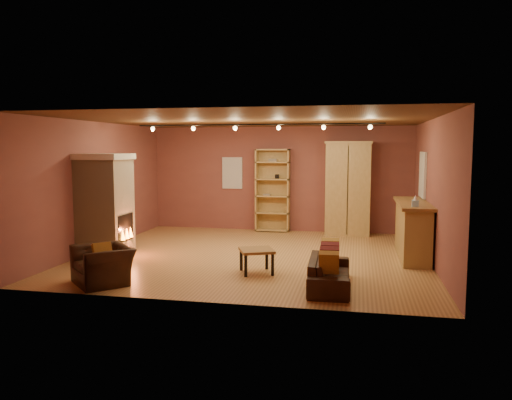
% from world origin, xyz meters
% --- Properties ---
extents(floor, '(7.00, 7.00, 0.00)m').
position_xyz_m(floor, '(0.00, 0.00, 0.00)').
color(floor, olive).
rests_on(floor, ground).
extents(ceiling, '(7.00, 7.00, 0.00)m').
position_xyz_m(ceiling, '(0.00, 0.00, 2.80)').
color(ceiling, '#55351A').
rests_on(ceiling, back_wall).
extents(back_wall, '(7.00, 0.02, 2.80)m').
position_xyz_m(back_wall, '(0.00, 3.25, 1.40)').
color(back_wall, brown).
rests_on(back_wall, floor).
extents(left_wall, '(0.02, 6.50, 2.80)m').
position_xyz_m(left_wall, '(-3.50, 0.00, 1.40)').
color(left_wall, brown).
rests_on(left_wall, floor).
extents(right_wall, '(0.02, 6.50, 2.80)m').
position_xyz_m(right_wall, '(3.50, 0.00, 1.40)').
color(right_wall, brown).
rests_on(right_wall, floor).
extents(fireplace, '(1.01, 0.98, 2.12)m').
position_xyz_m(fireplace, '(-3.04, -0.60, 1.06)').
color(fireplace, '#C5B089').
rests_on(fireplace, floor).
extents(back_window, '(0.56, 0.04, 0.86)m').
position_xyz_m(back_window, '(-1.30, 3.23, 1.55)').
color(back_window, beige).
rests_on(back_window, back_wall).
extents(bookcase, '(0.90, 0.35, 2.21)m').
position_xyz_m(bookcase, '(-0.15, 3.13, 1.12)').
color(bookcase, tan).
rests_on(bookcase, floor).
extents(armoire, '(1.18, 0.67, 2.40)m').
position_xyz_m(armoire, '(1.83, 2.94, 1.21)').
color(armoire, tan).
rests_on(armoire, floor).
extents(bar_counter, '(0.63, 2.38, 1.14)m').
position_xyz_m(bar_counter, '(3.20, 0.54, 0.58)').
color(bar_counter, '#A88A4D').
rests_on(bar_counter, floor).
extents(tissue_box, '(0.11, 0.11, 0.21)m').
position_xyz_m(tissue_box, '(3.15, -0.29, 1.23)').
color(tissue_box, '#8EC0E3').
rests_on(tissue_box, bar_counter).
extents(right_window, '(0.05, 0.90, 1.00)m').
position_xyz_m(right_window, '(3.47, 1.40, 1.65)').
color(right_window, beige).
rests_on(right_window, right_wall).
extents(loveseat, '(0.53, 1.65, 0.71)m').
position_xyz_m(loveseat, '(1.66, -2.09, 0.34)').
color(loveseat, black).
rests_on(loveseat, floor).
extents(armchair, '(1.12, 1.11, 0.83)m').
position_xyz_m(armchair, '(-2.02, -2.62, 0.42)').
color(armchair, black).
rests_on(armchair, floor).
extents(coffee_table, '(0.75, 0.75, 0.44)m').
position_xyz_m(coffee_table, '(0.33, -1.43, 0.37)').
color(coffee_table, olive).
rests_on(coffee_table, floor).
extents(track_rail, '(5.20, 0.09, 0.13)m').
position_xyz_m(track_rail, '(0.00, 0.20, 2.69)').
color(track_rail, black).
rests_on(track_rail, ceiling).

